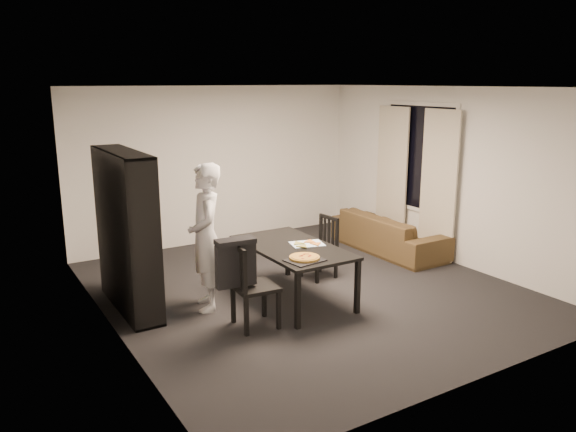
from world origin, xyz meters
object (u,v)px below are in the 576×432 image
chair_left (247,280)px  dining_table (292,251)px  baking_tray (305,260)px  person (206,237)px  chair_right (323,243)px  sofa (389,233)px  pepperoni_pizza (304,257)px  bookshelf (127,232)px

chair_left → dining_table: bearing=-57.2°
dining_table → baking_tray: baking_tray is taller
dining_table → chair_left: (-0.87, -0.47, -0.08)m
chair_left → person: bearing=15.7°
chair_right → sofa: size_ratio=0.42×
chair_left → pepperoni_pizza: bearing=-90.9°
chair_right → bookshelf: bearing=-102.2°
person → sofa: (3.42, 0.64, -0.58)m
chair_right → baking_tray: (-1.00, -1.06, 0.21)m
chair_right → dining_table: bearing=-64.9°
dining_table → pepperoni_pizza: pepperoni_pizza is taller
chair_left → baking_tray: (0.68, -0.11, 0.15)m
dining_table → sofa: (2.40, 0.93, -0.33)m
bookshelf → pepperoni_pizza: bookshelf is taller
person → chair_left: bearing=27.6°
bookshelf → person: bearing=-31.7°
pepperoni_pizza → sofa: 2.99m
pepperoni_pizza → sofa: pepperoni_pizza is taller
person → sofa: 3.53m
chair_right → baking_tray: size_ratio=2.14×
baking_tray → pepperoni_pizza: pepperoni_pizza is taller
dining_table → chair_right: size_ratio=1.94×
chair_right → chair_left: bearing=-66.3°
dining_table → person: bearing=164.1°
baking_tray → chair_right: bearing=46.7°
chair_right → sofa: 1.66m
person → pepperoni_pizza: bearing=62.3°
bookshelf → baking_tray: (1.62, -1.35, -0.25)m
person → baking_tray: person is taller
chair_left → pepperoni_pizza: chair_left is taller
person → baking_tray: size_ratio=4.40×
bookshelf → pepperoni_pizza: size_ratio=5.43×
chair_left → sofa: (3.27, 1.40, -0.25)m
chair_right → person: 1.88m
chair_left → baking_tray: 0.70m
baking_tray → person: bearing=133.9°
dining_table → pepperoni_pizza: (-0.17, -0.53, 0.09)m
person → pepperoni_pizza: person is taller
bookshelf → person: 0.93m
chair_right → person: bearing=-89.7°
chair_left → baking_tray: chair_left is taller
bookshelf → chair_right: 2.68m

